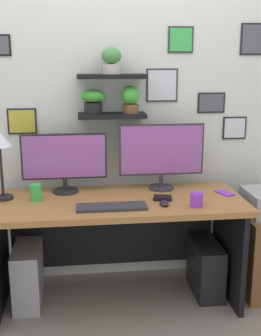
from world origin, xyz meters
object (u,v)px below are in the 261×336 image
object	(u,v)px
water_cup	(36,192)
monitor_right	(162,153)
computer_tower_left	(28,275)
keyboard	(112,207)
scissors_tray	(163,198)
computer_tower_right	(206,268)
coffee_mug	(197,200)
desk	(116,226)
computer_mouse	(164,203)
monitor_left	(64,160)
cell_phone	(225,193)

from	to	relation	value
water_cup	monitor_right	bearing A→B (deg)	11.24
computer_tower_left	keyboard	bearing A→B (deg)	-21.62
scissors_tray	computer_tower_left	bearing A→B (deg)	174.21
monitor_right	computer_tower_right	xyz separation A→B (m)	(0.31, -0.17, -0.82)
monitor_right	coffee_mug	xyz separation A→B (m)	(0.15, -0.41, -0.22)
desk	computer_mouse	size ratio (longest dim) A/B	18.93
coffee_mug	scissors_tray	bearing A→B (deg)	139.75
monitor_left	computer_mouse	xyz separation A→B (m)	(0.63, -0.37, -0.21)
scissors_tray	water_cup	bearing A→B (deg)	174.29
keyboard	cell_phone	bearing A→B (deg)	14.72
water_cup	computer_tower_left	bearing A→B (deg)	173.44
water_cup	cell_phone	bearing A→B (deg)	-0.21
keyboard	computer_tower_left	world-z (taller)	keyboard
computer_tower_right	keyboard	bearing A→B (deg)	-162.83
computer_tower_left	water_cup	bearing A→B (deg)	-6.56
cell_phone	coffee_mug	world-z (taller)	coffee_mug
keyboard	computer_tower_left	size ratio (longest dim) A/B	1.07
keyboard	water_cup	world-z (taller)	water_cup
keyboard	coffee_mug	xyz separation A→B (m)	(0.54, -0.03, 0.04)
desk	computer_tower_left	distance (m)	0.70
cell_phone	computer_tower_left	world-z (taller)	cell_phone
desk	coffee_mug	distance (m)	0.61
monitor_left	coffee_mug	size ratio (longest dim) A/B	6.53
cell_phone	computer_tower_right	distance (m)	0.57
desk	keyboard	distance (m)	0.32
desk	water_cup	size ratio (longest dim) A/B	15.49
monitor_right	water_cup	distance (m)	0.91
computer_tower_right	scissors_tray	bearing A→B (deg)	-166.67
computer_mouse	cell_phone	size ratio (longest dim) A/B	0.64
coffee_mug	water_cup	size ratio (longest dim) A/B	0.82
coffee_mug	computer_tower_left	world-z (taller)	coffee_mug
computer_mouse	computer_tower_right	world-z (taller)	computer_mouse
water_cup	computer_mouse	bearing A→B (deg)	-13.79
keyboard	cell_phone	xyz separation A→B (m)	(0.80, 0.21, -0.01)
computer_mouse	water_cup	world-z (taller)	water_cup
keyboard	computer_mouse	world-z (taller)	computer_mouse
monitor_left	cell_phone	world-z (taller)	monitor_left
water_cup	desk	bearing A→B (deg)	1.19
computer_mouse	coffee_mug	world-z (taller)	coffee_mug
monitor_left	computer_mouse	bearing A→B (deg)	-30.51
monitor_left	keyboard	xyz separation A→B (m)	(0.30, -0.39, -0.22)
computer_mouse	computer_tower_left	xyz separation A→B (m)	(-0.91, 0.21, -0.56)
computer_tower_left	computer_mouse	bearing A→B (deg)	-13.10
monitor_right	cell_phone	distance (m)	0.52
scissors_tray	computer_tower_left	world-z (taller)	scissors_tray
computer_mouse	monitor_right	bearing A→B (deg)	82.41
computer_tower_left	coffee_mug	bearing A→B (deg)	-12.84
water_cup	coffee_mug	bearing A→B (deg)	-13.37
computer_mouse	cell_phone	distance (m)	0.51
coffee_mug	desk	bearing A→B (deg)	152.79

